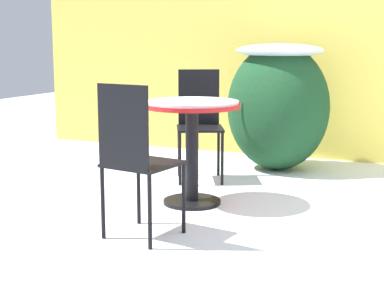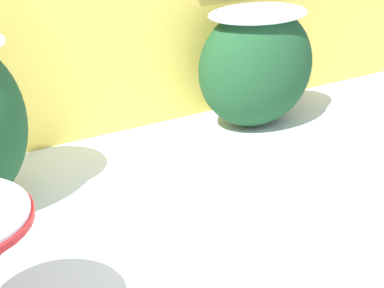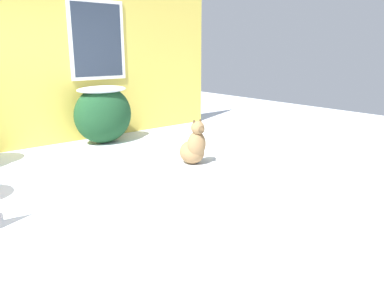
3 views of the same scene
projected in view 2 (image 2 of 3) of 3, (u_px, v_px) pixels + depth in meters
The scene contains 2 objects.
ground_plane at pixel (251, 277), 3.13m from camera, with size 16.00×16.00×0.00m, color silver.
shrub_middle at pixel (256, 63), 4.87m from camera, with size 1.05×0.73×1.01m.
Camera 2 is at (-1.61, -2.01, 1.94)m, focal length 55.00 mm.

